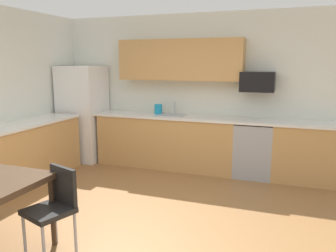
{
  "coord_description": "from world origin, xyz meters",
  "views": [
    {
      "loc": [
        1.56,
        -3.28,
        1.85
      ],
      "look_at": [
        0.0,
        1.0,
        1.0
      ],
      "focal_mm": 36.3,
      "sensor_mm": 36.0,
      "label": 1
    }
  ],
  "objects": [
    {
      "name": "ground_plane",
      "position": [
        0.0,
        0.0,
        0.0
      ],
      "size": [
        12.0,
        12.0,
        0.0
      ],
      "primitive_type": "plane",
      "color": "olive"
    },
    {
      "name": "wall_back",
      "position": [
        0.0,
        2.65,
        1.35
      ],
      "size": [
        5.8,
        0.1,
        2.7
      ],
      "primitive_type": "cube",
      "color": "silver",
      "rests_on": "ground"
    },
    {
      "name": "cabinet_run_back",
      "position": [
        -0.51,
        2.3,
        0.45
      ],
      "size": [
        2.48,
        0.6,
        0.9
      ],
      "primitive_type": "cube",
      "color": "tan",
      "rests_on": "ground"
    },
    {
      "name": "cabinet_run_back_right",
      "position": [
        1.87,
        2.3,
        0.45
      ],
      "size": [
        1.07,
        0.6,
        0.9
      ],
      "primitive_type": "cube",
      "color": "tan",
      "rests_on": "ground"
    },
    {
      "name": "cabinet_run_left",
      "position": [
        -2.3,
        0.8,
        0.45
      ],
      "size": [
        0.6,
        2.0,
        0.9
      ],
      "primitive_type": "cube",
      "color": "tan",
      "rests_on": "ground"
    },
    {
      "name": "countertop_back",
      "position": [
        0.0,
        2.3,
        0.92
      ],
      "size": [
        4.8,
        0.64,
        0.04
      ],
      "primitive_type": "cube",
      "color": "silver",
      "rests_on": "cabinet_run_back"
    },
    {
      "name": "countertop_left",
      "position": [
        -2.3,
        0.8,
        0.92
      ],
      "size": [
        0.64,
        2.0,
        0.04
      ],
      "primitive_type": "cube",
      "color": "silver",
      "rests_on": "cabinet_run_left"
    },
    {
      "name": "upper_cabinets_back",
      "position": [
        -0.3,
        2.43,
        1.9
      ],
      "size": [
        2.2,
        0.34,
        0.7
      ],
      "primitive_type": "cube",
      "color": "tan"
    },
    {
      "name": "refrigerator",
      "position": [
        -2.18,
        2.22,
        0.89
      ],
      "size": [
        0.76,
        0.7,
        1.79
      ],
      "primitive_type": "cube",
      "color": "white",
      "rests_on": "ground"
    },
    {
      "name": "oven_range",
      "position": [
        1.03,
        2.3,
        0.46
      ],
      "size": [
        0.6,
        0.6,
        0.91
      ],
      "color": "#999BA0",
      "rests_on": "ground"
    },
    {
      "name": "microwave",
      "position": [
        1.03,
        2.4,
        1.55
      ],
      "size": [
        0.54,
        0.36,
        0.32
      ],
      "primitive_type": "cube",
      "color": "black"
    },
    {
      "name": "sink_basin",
      "position": [
        -0.41,
        2.3,
        0.88
      ],
      "size": [
        0.48,
        0.4,
        0.14
      ],
      "primitive_type": "cube",
      "color": "#A5A8AD",
      "rests_on": "countertop_back"
    },
    {
      "name": "sink_faucet",
      "position": [
        -0.41,
        2.48,
        1.04
      ],
      "size": [
        0.02,
        0.02,
        0.24
      ],
      "primitive_type": "cylinder",
      "color": "#B2B5BA",
      "rests_on": "countertop_back"
    },
    {
      "name": "chair_near_table",
      "position": [
        -0.54,
        -0.75,
        0.5
      ],
      "size": [
        0.51,
        0.51,
        0.85
      ],
      "color": "black",
      "rests_on": "ground"
    },
    {
      "name": "kettle",
      "position": [
        -0.68,
        2.35,
        1.02
      ],
      "size": [
        0.14,
        0.14,
        0.2
      ],
      "primitive_type": "cylinder",
      "color": "#198CBF",
      "rests_on": "countertop_back"
    }
  ]
}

